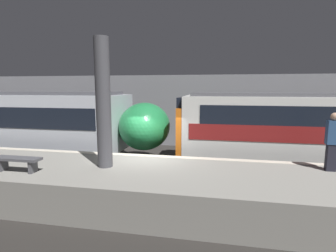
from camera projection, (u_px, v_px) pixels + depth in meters
name	position (u px, v px, depth m)	size (l,w,h in m)	color
ground_plane	(148.00, 183.00, 10.30)	(120.00, 120.00, 0.00)	#282623
platform	(133.00, 186.00, 8.48)	(40.00, 3.58, 1.15)	gray
station_rear_barrier	(176.00, 111.00, 16.60)	(50.00, 0.15, 4.48)	gray
support_pillar_near	(103.00, 104.00, 8.34)	(0.48, 0.48, 4.14)	#47474C
person_waiting	(333.00, 140.00, 8.04)	(0.38, 0.24, 1.82)	black
platform_bench	(17.00, 161.00, 8.05)	(1.50, 0.40, 0.45)	#4C4C51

